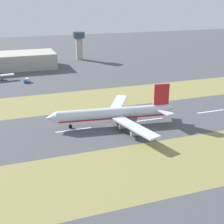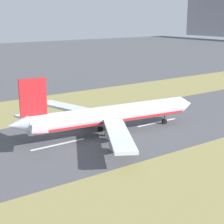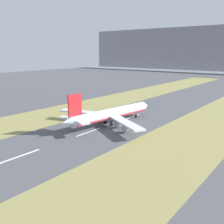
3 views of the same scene
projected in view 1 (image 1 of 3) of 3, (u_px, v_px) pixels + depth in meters
ground_plane at (109, 125)px, 159.71m from camera, size 800.00×800.00×0.00m
grass_median_west at (147, 168)px, 119.89m from camera, size 40.00×600.00×0.01m
grass_median_east at (87, 99)px, 199.54m from camera, size 40.00×600.00×0.01m
centreline_dash_near at (211, 111)px, 178.68m from camera, size 1.20×18.00×0.01m
centreline_dash_mid at (147, 120)px, 166.33m from camera, size 1.20×18.00×0.01m
centreline_dash_far at (74, 130)px, 153.98m from camera, size 1.20×18.00×0.01m
airplane_main_jet at (116, 114)px, 158.36m from camera, size 63.58×67.14×20.20m
control_tower at (79, 43)px, 319.94m from camera, size 12.00×12.00×28.21m
service_truck at (27, 80)px, 238.14m from camera, size 6.34×4.73×3.10m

